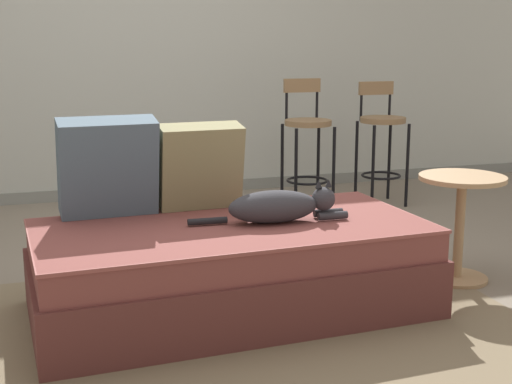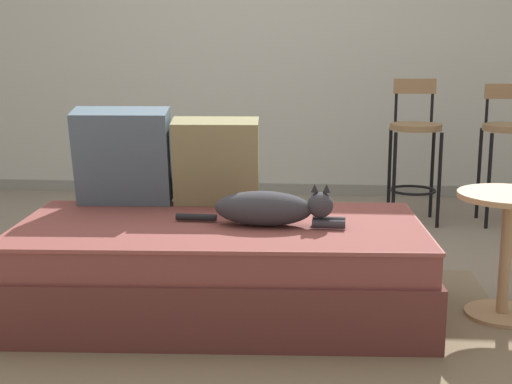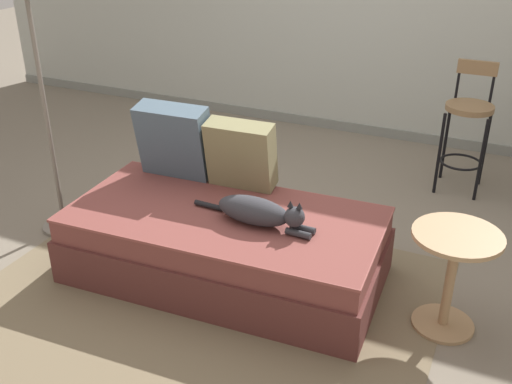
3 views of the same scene
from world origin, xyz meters
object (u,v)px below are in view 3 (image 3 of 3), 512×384
Objects in this scene: bar_stool_near_window at (468,121)px; side_table at (452,267)px; couch at (225,244)px; throw_pillow_middle at (241,155)px; cat at (258,212)px; throw_pillow_corner at (175,140)px.

bar_stool_near_window reaches higher than side_table.
bar_stool_near_window is 1.71× the size of side_table.
bar_stool_near_window reaches higher than couch.
bar_stool_near_window is (1.14, 1.44, -0.09)m from throw_pillow_middle.
throw_pillow_middle is at bearing -128.36° from bar_stool_near_window.
throw_pillow_middle is 1.36m from side_table.
throw_pillow_middle is 0.58× the size of cat.
couch is 2.47× the size of cat.
throw_pillow_corner is at bearing 171.36° from side_table.
throw_pillow_corner is 1.11× the size of throw_pillow_middle.
throw_pillow_middle is at bearing 167.58° from side_table.
cat is 1.33× the size of side_table.
side_table is at bearing 4.88° from cat.
bar_stool_near_window is at bearing 64.77° from cat.
cat is (0.22, -0.03, 0.28)m from couch.
bar_stool_near_window is (0.85, 1.81, 0.05)m from cat.
cat reaches higher than couch.
couch is 3.86× the size of throw_pillow_corner.
couch is 0.36m from cat.
bar_stool_near_window is at bearing 95.50° from side_table.
throw_pillow_corner is 1.79m from side_table.
throw_pillow_corner is 0.45m from throw_pillow_middle.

